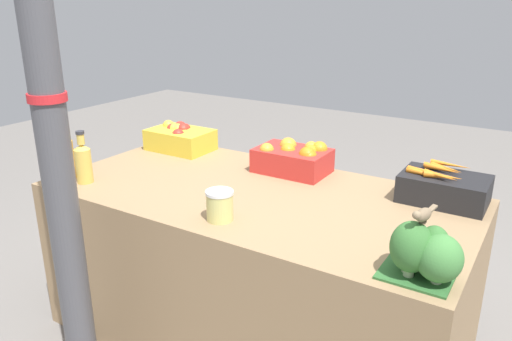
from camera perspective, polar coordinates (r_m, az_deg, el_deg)
name	(u,v)px	position (r m, az deg, el deg)	size (l,w,h in m)	color
ground_plane	(256,333)	(2.61, 0.00, -18.04)	(10.00, 10.00, 0.00)	slate
market_table	(256,266)	(2.40, 0.00, -10.84)	(1.89, 0.95, 0.76)	#937551
support_pole	(52,130)	(1.85, -22.30, 4.33)	(0.13, 0.13, 2.30)	#4C4C51
apple_crate	(180,137)	(2.88, -8.74, 3.81)	(0.35, 0.24, 0.15)	gold
orange_crate	(294,158)	(2.47, 4.42, 1.44)	(0.35, 0.24, 0.16)	red
carrot_crate	(444,187)	(2.25, 20.65, -1.82)	(0.35, 0.24, 0.15)	black
broccoli_pile	(421,251)	(1.62, 18.38, -8.71)	(0.24, 0.18, 0.19)	#2D602D
juice_bottle_amber	(67,156)	(2.54, -20.83, 1.55)	(0.07, 0.07, 0.26)	gold
juice_bottle_golden	(83,162)	(2.45, -19.13, 0.96)	(0.08, 0.08, 0.25)	gold
pickle_jar	(220,205)	(1.94, -4.16, -3.99)	(0.11, 0.11, 0.12)	#D1CC75
sparrow_bird	(423,215)	(1.56, 18.52, -4.81)	(0.05, 0.13, 0.05)	#4C3D2D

